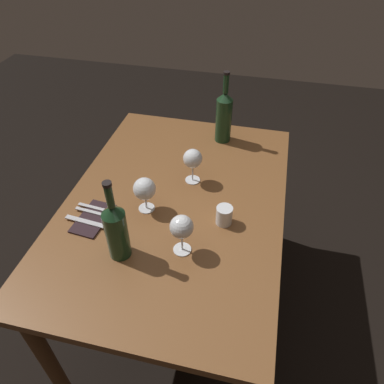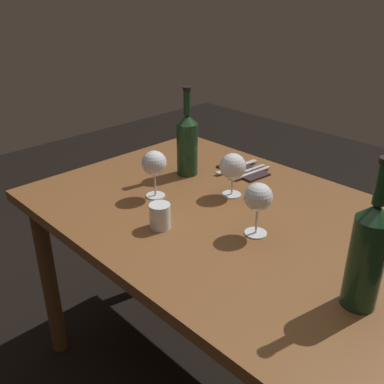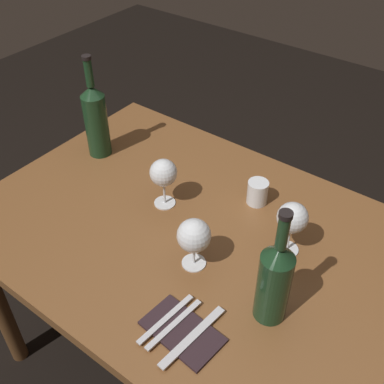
{
  "view_description": "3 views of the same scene",
  "coord_description": "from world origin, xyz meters",
  "views": [
    {
      "loc": [
        1.06,
        0.32,
        1.77
      ],
      "look_at": [
        0.05,
        0.09,
        0.85
      ],
      "focal_mm": 33.8,
      "sensor_mm": 36.0,
      "label": 1
    },
    {
      "loc": [
        -0.81,
        0.94,
        1.41
      ],
      "look_at": [
        0.07,
        0.1,
        0.82
      ],
      "focal_mm": 40.97,
      "sensor_mm": 36.0,
      "label": 2
    },
    {
      "loc": [
        0.57,
        -0.77,
        1.7
      ],
      "look_at": [
        -0.02,
        0.02,
        0.86
      ],
      "focal_mm": 43.73,
      "sensor_mm": 36.0,
      "label": 3
    }
  ],
  "objects": [
    {
      "name": "dining_table",
      "position": [
        0.0,
        0.0,
        0.65
      ],
      "size": [
        1.3,
        0.9,
        0.74
      ],
      "color": "brown",
      "rests_on": "ground"
    },
    {
      "name": "wine_glass_left",
      "position": [
        -0.15,
        0.04,
        0.86
      ],
      "size": [
        0.08,
        0.08,
        0.16
      ],
      "color": "white",
      "rests_on": "dining_table"
    },
    {
      "name": "wine_bottle_second",
      "position": [
        0.31,
        -0.12,
        0.86
      ],
      "size": [
        0.08,
        0.08,
        0.33
      ],
      "color": "#19381E",
      "rests_on": "dining_table"
    },
    {
      "name": "water_tumbler",
      "position": [
        0.08,
        0.22,
        0.78
      ],
      "size": [
        0.06,
        0.06,
        0.08
      ],
      "color": "white",
      "rests_on": "dining_table"
    },
    {
      "name": "ground_plane",
      "position": [
        0.0,
        0.0,
        0.0
      ],
      "size": [
        6.0,
        6.0,
        0.0
      ],
      "primitive_type": "plane",
      "color": "black"
    },
    {
      "name": "wine_bottle",
      "position": [
        -0.5,
        0.12,
        0.88
      ],
      "size": [
        0.08,
        0.08,
        0.36
      ],
      "color": "#19381E",
      "rests_on": "dining_table"
    },
    {
      "name": "fork_outer",
      "position": [
        0.13,
        -0.29,
        0.75
      ],
      "size": [
        0.03,
        0.18,
        0.0
      ],
      "color": "silver",
      "rests_on": "folded_napkin"
    },
    {
      "name": "folded_napkin",
      "position": [
        0.18,
        -0.29,
        0.74
      ],
      "size": [
        0.2,
        0.13,
        0.01
      ],
      "color": "#2D1E23",
      "rests_on": "dining_table"
    },
    {
      "name": "table_knife",
      "position": [
        0.21,
        -0.29,
        0.75
      ],
      "size": [
        0.04,
        0.21,
        0.0
      ],
      "color": "silver",
      "rests_on": "folded_napkin"
    },
    {
      "name": "wine_glass_centre",
      "position": [
        0.25,
        0.1,
        0.86
      ],
      "size": [
        0.08,
        0.08,
        0.16
      ],
      "color": "white",
      "rests_on": "dining_table"
    },
    {
      "name": "fork_inner",
      "position": [
        0.15,
        -0.29,
        0.75
      ],
      "size": [
        0.03,
        0.18,
        0.0
      ],
      "color": "silver",
      "rests_on": "folded_napkin"
    },
    {
      "name": "wine_glass_right",
      "position": [
        0.07,
        -0.1,
        0.84
      ],
      "size": [
        0.09,
        0.09,
        0.15
      ],
      "color": "white",
      "rests_on": "dining_table"
    }
  ]
}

